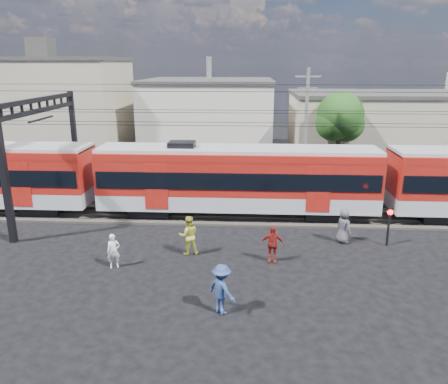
% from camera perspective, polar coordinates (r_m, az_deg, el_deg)
% --- Properties ---
extents(ground, '(120.00, 120.00, 0.00)m').
position_cam_1_polar(ground, '(18.86, -3.05, -11.34)').
color(ground, black).
rests_on(ground, ground).
extents(track_bed, '(70.00, 3.40, 0.12)m').
position_cam_1_polar(track_bed, '(26.14, -1.16, -3.03)').
color(track_bed, '#2D2823').
rests_on(track_bed, ground).
extents(rail_near, '(70.00, 0.12, 0.12)m').
position_cam_1_polar(rail_near, '(25.40, -1.29, -3.34)').
color(rail_near, '#59544C').
rests_on(rail_near, track_bed).
extents(rail_far, '(70.00, 0.12, 0.12)m').
position_cam_1_polar(rail_far, '(26.81, -1.04, -2.25)').
color(rail_far, '#59544C').
rests_on(rail_far, track_bed).
extents(commuter_train, '(50.30, 3.08, 4.17)m').
position_cam_1_polar(commuter_train, '(25.39, 2.23, 1.90)').
color(commuter_train, black).
rests_on(commuter_train, ground).
extents(catenary, '(70.00, 9.30, 7.52)m').
position_cam_1_polar(catenary, '(26.99, -20.04, 7.72)').
color(catenary, black).
rests_on(catenary, ground).
extents(building_west, '(14.28, 10.20, 9.30)m').
position_cam_1_polar(building_west, '(44.95, -22.02, 10.04)').
color(building_west, tan).
rests_on(building_west, ground).
extents(building_midwest, '(12.24, 12.24, 7.30)m').
position_cam_1_polar(building_midwest, '(44.04, -1.92, 9.79)').
color(building_midwest, beige).
rests_on(building_midwest, ground).
extents(building_mideast, '(16.32, 10.20, 6.30)m').
position_cam_1_polar(building_mideast, '(42.70, 19.84, 7.95)').
color(building_mideast, tan).
rests_on(building_mideast, ground).
extents(utility_pole_mid, '(1.80, 0.24, 8.50)m').
position_cam_1_polar(utility_pole_mid, '(32.11, 10.63, 8.59)').
color(utility_pole_mid, slate).
rests_on(utility_pole_mid, ground).
extents(tree_near, '(3.82, 3.64, 6.72)m').
position_cam_1_polar(tree_near, '(35.65, 15.18, 9.28)').
color(tree_near, '#382619').
rests_on(tree_near, ground).
extents(pedestrian_a, '(0.67, 0.56, 1.57)m').
position_cam_1_polar(pedestrian_a, '(20.15, -14.23, -7.47)').
color(pedestrian_a, silver).
rests_on(pedestrian_a, ground).
extents(pedestrian_b, '(1.08, 0.93, 1.91)m').
position_cam_1_polar(pedestrian_b, '(20.84, -4.65, -5.66)').
color(pedestrian_b, gold).
rests_on(pedestrian_b, ground).
extents(pedestrian_c, '(1.39, 1.35, 1.91)m').
position_cam_1_polar(pedestrian_c, '(16.13, -0.30, -12.59)').
color(pedestrian_c, navy).
rests_on(pedestrian_c, ground).
extents(pedestrian_d, '(1.07, 0.49, 1.79)m').
position_cam_1_polar(pedestrian_d, '(20.10, 6.31, -6.76)').
color(pedestrian_d, maroon).
rests_on(pedestrian_d, ground).
extents(pedestrian_e, '(0.94, 1.03, 1.77)m').
position_cam_1_polar(pedestrian_e, '(22.92, 15.34, -4.32)').
color(pedestrian_e, '#4A4A4F').
rests_on(pedestrian_e, ground).
extents(crossing_signal, '(0.28, 0.28, 1.95)m').
position_cam_1_polar(crossing_signal, '(23.06, 20.78, -3.46)').
color(crossing_signal, black).
rests_on(crossing_signal, ground).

